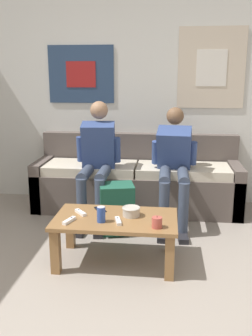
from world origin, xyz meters
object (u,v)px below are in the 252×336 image
Objects in this scene: coffee_table at (116,226)px; pillar_candle at (157,222)px; person_seated_adult at (97,157)px; person_seated_teen at (174,161)px; couch at (137,183)px; ceramic_bowl at (131,211)px; backpack at (117,210)px; game_controller_far_center at (118,221)px; cell_phone at (100,209)px; game_controller_near_left at (81,212)px; drink_can_blue at (101,214)px; game_controller_near_right at (69,221)px.

coffee_table is 0.39m from pillar_candle.
person_seated_teen is at bearing 0.98° from person_seated_adult.
coffee_table is (-0.06, -1.30, 0.02)m from couch.
ceramic_bowl is 0.30m from pillar_candle.
person_seated_adult reaches higher than pillar_candle.
person_seated_teen is 7.89× the size of ceramic_bowl.
backpack is (-0.14, -0.70, -0.07)m from couch.
game_controller_far_center is (0.11, -0.70, 0.17)m from backpack.
game_controller_far_center is at bearing -91.20° from couch.
coffee_table is 0.17m from ceramic_bowl.
ceramic_bowl is 1.00× the size of game_controller_far_center.
game_controller_far_center is at bearing -53.60° from cell_phone.
game_controller_near_left is at bearing -88.15° from person_seated_adult.
ceramic_bowl is 0.42m from game_controller_near_left.
person_seated_teen reaches higher than game_controller_near_left.
ceramic_bowl reaches higher than game_controller_far_center.
couch is 24.17× the size of pillar_candle.
person_seated_adult is 1.08m from drink_can_blue.
game_controller_near_left is 0.18m from cell_phone.
game_controller_far_center is at bearing -71.13° from coffee_table.
backpack is 3.24× the size of ceramic_bowl.
couch reaches higher than coffee_table.
drink_can_blue is at bearing -77.65° from person_seated_adult.
pillar_candle is (-0.14, -1.12, -0.21)m from person_seated_teen.
drink_can_blue is 0.94× the size of game_controller_near_left.
cell_phone is at bearing -100.60° from couch.
cell_phone is (-0.08, -0.45, 0.17)m from backpack.
couch is 15.10× the size of cell_phone.
game_controller_near_left reaches higher than coffee_table.
person_seated_teen reaches higher than ceramic_bowl.
pillar_candle is (0.21, -0.22, -0.00)m from ceramic_bowl.
person_seated_teen reaches higher than game_controller_near_right.
drink_can_blue is at bearing -118.39° from person_seated_teen.
pillar_candle is 0.72× the size of game_controller_near_left.
backpack is 0.48m from cell_phone.
ceramic_bowl is at bearing 0.25° from game_controller_near_left.
pillar_candle is at bearing -45.30° from ceramic_bowl.
couch is 4.78× the size of backpack.
ceramic_bowl is at bearing 21.40° from game_controller_near_right.
game_controller_far_center is at bearing 167.54° from pillar_candle.
game_controller_far_center is (0.03, -0.10, 0.09)m from coffee_table.
drink_can_blue reaches higher than game_controller_near_left.
coffee_table is 0.80× the size of person_seated_adult.
couch is at bearing 74.02° from game_controller_near_left.
cell_phone is (-0.49, 0.32, -0.04)m from pillar_candle.
person_seated_adult reaches higher than ceramic_bowl.
person_seated_adult is at bearing -179.02° from person_seated_teen.
game_controller_near_left is (-0.30, 0.05, 0.09)m from coffee_table.
backpack is 3.85× the size of drink_can_blue.
game_controller_near_right and game_controller_far_center have the same top height.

